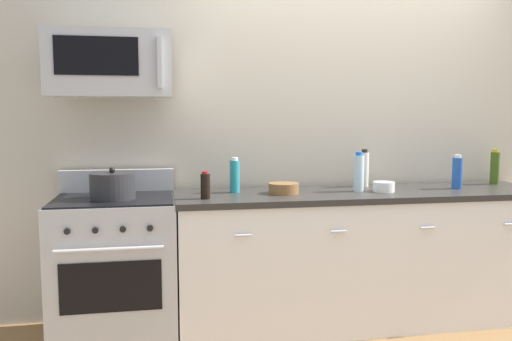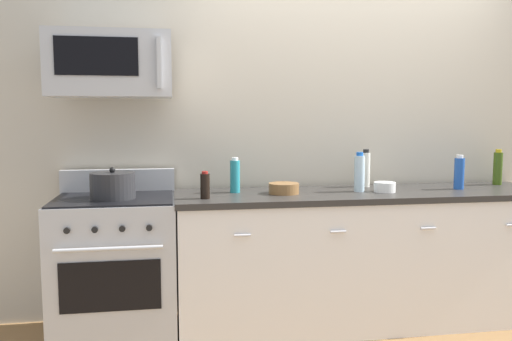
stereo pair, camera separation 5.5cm
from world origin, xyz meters
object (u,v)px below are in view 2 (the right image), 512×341
Objects in this scene: bottle_soy_sauce_dark at (205,186)px; bottle_olive_oil at (498,168)px; bottle_water_clear at (359,173)px; bowl_white_ceramic at (385,187)px; bottle_vinegar_white at (366,169)px; bowl_wooden_salad at (284,188)px; bottle_dish_soap at (235,176)px; stockpot at (113,186)px; range_oven at (116,267)px; bottle_soda_blue at (459,173)px; microwave at (111,65)px.

bottle_soy_sauce_dark is 2.23m from bottle_olive_oil.
bottle_soy_sauce_dark is 1.07m from bottle_water_clear.
bottle_vinegar_white is at bearing 96.72° from bowl_white_ceramic.
bottle_water_clear reaches higher than bowl_white_ceramic.
bottle_olive_oil is at bearing 6.15° from bowl_wooden_salad.
bottle_dish_soap is 0.86× the size of stockpot.
range_oven is 3.92× the size of bottle_vinegar_white.
bottle_water_clear is 1.87× the size of bowl_white_ceramic.
stockpot is (-1.10, -0.04, 0.05)m from bowl_wooden_salad.
bottle_olive_oil is 0.97× the size of bottle_vinegar_white.
bottle_vinegar_white is at bearing 19.38° from bowl_wooden_salad.
bottle_water_clear is 0.26m from bottle_vinegar_white.
bottle_soy_sauce_dark is at bearing -175.92° from bowl_white_ceramic.
bottle_dish_soap reaches higher than bowl_white_ceramic.
bottle_water_clear is at bearing -0.13° from range_oven.
bottle_olive_oil reaches higher than bottle_soda_blue.
stockpot is at bearing -178.85° from bottle_soda_blue.
bowl_white_ceramic is 1.79m from stockpot.
bottle_water_clear is at bearing 179.82° from bottle_soda_blue.
bottle_soy_sauce_dark is at bearing -133.32° from bottle_dish_soap.
bowl_white_ceramic is 0.52× the size of stockpot.
bottle_soda_blue is 0.65m from bottle_vinegar_white.
stockpot is (-1.62, -0.05, -0.04)m from bottle_water_clear.
microwave is 3.69× the size of bowl_wooden_salad.
bowl_wooden_salad reaches higher than bowl_white_ceramic.
bottle_dish_soap reaches higher than stockpot.
bottle_olive_oil is (2.78, 0.17, 0.58)m from range_oven.
bowl_white_ceramic is at bearing 0.13° from stockpot.
bottle_water_clear is at bearing 164.50° from bowl_white_ceramic.
range_oven is 4.50× the size of bottle_dish_soap.
range_oven is 1.44× the size of microwave.
bottle_soy_sauce_dark is 1.23m from bowl_white_ceramic.
bottle_dish_soap is 1.65× the size of bowl_white_ceramic.
range_oven is 2.84m from bottle_olive_oil.
bottle_water_clear is (1.06, 0.13, 0.05)m from bottle_soy_sauce_dark.
bottle_dish_soap reaches higher than range_oven.
bottle_olive_oil is 0.99× the size of bottle_water_clear.
microwave reaches higher than bottle_vinegar_white.
bowl_wooden_salad is (0.31, -0.10, -0.08)m from bottle_dish_soap.
bottle_soy_sauce_dark is at bearing -8.37° from stockpot.
bottle_water_clear is 0.85m from bottle_dish_soap.
bottle_dish_soap is at bearing 162.01° from bowl_wooden_salad.
bowl_wooden_salad is at bearing -173.85° from bottle_olive_oil.
microwave is 0.75m from stockpot.
bottle_vinegar_white reaches higher than bowl_wooden_salad.
bowl_white_ceramic is 0.69m from bowl_wooden_salad.
range_oven is at bearing 179.87° from bottle_water_clear.
bottle_soda_blue is at bearing 0.12° from bowl_wooden_salad.
bowl_white_ceramic is at bearing -175.66° from bottle_soda_blue.
range_oven is 1.28m from microwave.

